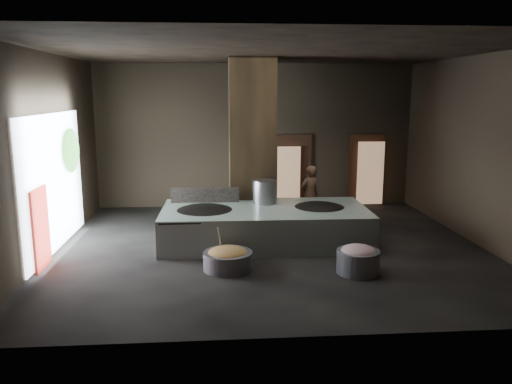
{
  "coord_description": "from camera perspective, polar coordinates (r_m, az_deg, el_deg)",
  "views": [
    {
      "loc": [
        -1.21,
        -11.35,
        3.6
      ],
      "look_at": [
        -0.3,
        0.43,
        1.25
      ],
      "focal_mm": 35.0,
      "sensor_mm": 36.0,
      "label": 1
    }
  ],
  "objects": [
    {
      "name": "doorway_far",
      "position": [
        16.7,
        12.4,
        2.39
      ],
      "size": [
        1.18,
        0.08,
        2.38
      ],
      "primitive_type": "cube",
      "color": "black",
      "rests_on": "ground"
    },
    {
      "name": "meat_fill",
      "position": [
        10.36,
        11.62,
        -6.7
      ],
      "size": [
        0.72,
        0.72,
        0.28
      ],
      "primitive_type": "ellipsoid",
      "color": "#B86E77",
      "rests_on": "meat_basin"
    },
    {
      "name": "wok_left_rim",
      "position": [
        11.99,
        -5.89,
        -2.21
      ],
      "size": [
        1.59,
        1.59,
        0.05
      ],
      "primitive_type": "cylinder",
      "color": "black",
      "rests_on": "hearth_platform"
    },
    {
      "name": "tree_silhouette",
      "position": [
        13.23,
        -20.4,
        4.48
      ],
      "size": [
        0.28,
        1.1,
        1.1
      ],
      "primitive_type": "ellipsoid",
      "color": "#194714",
      "rests_on": "left_opening"
    },
    {
      "name": "veg_fill",
      "position": [
        10.39,
        -3.25,
        -7.0
      ],
      "size": [
        0.84,
        0.84,
        0.26
      ],
      "primitive_type": "ellipsoid",
      "color": "olive",
      "rests_on": "veg_basin"
    },
    {
      "name": "pavilion_sliver",
      "position": [
        11.23,
        -23.38,
        -3.87
      ],
      "size": [
        0.05,
        0.9,
        1.7
      ],
      "primitive_type": "cube",
      "color": "maroon",
      "rests_on": "ground"
    },
    {
      "name": "doorway_near_glow",
      "position": [
        16.05,
        3.77,
        2.1
      ],
      "size": [
        0.74,
        0.04,
        1.75
      ],
      "primitive_type": "cube",
      "color": "#8C6647",
      "rests_on": "ground"
    },
    {
      "name": "floor",
      "position": [
        11.98,
        1.62,
        -6.49
      ],
      "size": [
        10.0,
        9.0,
        0.1
      ],
      "primitive_type": "cube",
      "color": "black",
      "rests_on": "ground"
    },
    {
      "name": "veg_basin",
      "position": [
        10.44,
        -3.24,
        -7.84
      ],
      "size": [
        1.18,
        1.18,
        0.38
      ],
      "primitive_type": "cylinder",
      "rotation": [
        0.0,
        0.0,
        0.17
      ],
      "color": "slate",
      "rests_on": "ground"
    },
    {
      "name": "back_wall",
      "position": [
        16.0,
        -0.05,
        6.42
      ],
      "size": [
        10.0,
        0.1,
        4.5
      ],
      "primitive_type": "cube",
      "color": "black",
      "rests_on": "ground"
    },
    {
      "name": "meat_basin",
      "position": [
        10.42,
        11.57,
        -7.8
      ],
      "size": [
        0.89,
        0.89,
        0.48
      ],
      "primitive_type": "cylinder",
      "rotation": [
        0.0,
        0.0,
        0.03
      ],
      "color": "slate",
      "rests_on": "ground"
    },
    {
      "name": "ceiling",
      "position": [
        11.45,
        1.75,
        16.01
      ],
      "size": [
        10.0,
        9.0,
        0.1
      ],
      "primitive_type": "cube",
      "color": "black",
      "rests_on": "back_wall"
    },
    {
      "name": "doorway_near",
      "position": [
        16.17,
        4.22,
        2.34
      ],
      "size": [
        1.18,
        0.08,
        2.38
      ],
      "primitive_type": "cube",
      "color": "black",
      "rests_on": "ground"
    },
    {
      "name": "splash_guard",
      "position": [
        12.73,
        -5.83,
        -0.45
      ],
      "size": [
        1.72,
        0.09,
        0.43
      ],
      "primitive_type": "cube",
      "rotation": [
        0.0,
        0.0,
        -0.01
      ],
      "color": "black",
      "rests_on": "hearth_platform"
    },
    {
      "name": "hearth_platform",
      "position": [
        12.18,
        1.0,
        -3.82
      ],
      "size": [
        4.99,
        2.44,
        0.86
      ],
      "primitive_type": "cube",
      "rotation": [
        0.0,
        0.0,
        -0.01
      ],
      "color": "#AEC1B2",
      "rests_on": "ground"
    },
    {
      "name": "stock_pot",
      "position": [
        12.56,
        1.0,
        -0.08
      ],
      "size": [
        0.6,
        0.6,
        0.65
      ],
      "primitive_type": "cylinder",
      "color": "#929598",
      "rests_on": "hearth_platform"
    },
    {
      "name": "front_wall",
      "position": [
        7.03,
        5.59,
        0.12
      ],
      "size": [
        10.0,
        0.1,
        4.5
      ],
      "primitive_type": "cube",
      "color": "black",
      "rests_on": "ground"
    },
    {
      "name": "left_opening",
      "position": [
        12.3,
        -22.04,
        1.07
      ],
      "size": [
        0.04,
        4.2,
        3.1
      ],
      "primitive_type": "cube",
      "color": "white",
      "rests_on": "ground"
    },
    {
      "name": "wok_left",
      "position": [
        12.01,
        -5.89,
        -2.53
      ],
      "size": [
        1.56,
        1.56,
        0.43
      ],
      "primitive_type": "ellipsoid",
      "color": "black",
      "rests_on": "hearth_platform"
    },
    {
      "name": "wok_right_rim",
      "position": [
        12.33,
        7.24,
        -1.86
      ],
      "size": [
        1.49,
        1.49,
        0.05
      ],
      "primitive_type": "cylinder",
      "color": "black",
      "rests_on": "hearth_platform"
    },
    {
      "name": "left_wall",
      "position": [
        12.05,
        -23.0,
        3.93
      ],
      "size": [
        0.1,
        9.0,
        4.5
      ],
      "primitive_type": "cube",
      "color": "black",
      "rests_on": "ground"
    },
    {
      "name": "ladle",
      "position": [
        10.47,
        -4.1,
        -5.71
      ],
      "size": [
        0.13,
        0.4,
        0.73
      ],
      "primitive_type": "cylinder",
      "rotation": [
        0.49,
        0.0,
        -0.26
      ],
      "color": "#929598",
      "rests_on": "veg_basin"
    },
    {
      "name": "right_wall",
      "position": [
        13.03,
        24.42,
        4.31
      ],
      "size": [
        0.1,
        9.0,
        4.5
      ],
      "primitive_type": "cube",
      "color": "black",
      "rests_on": "ground"
    },
    {
      "name": "platform_cap",
      "position": [
        12.09,
        1.0,
        -2.06
      ],
      "size": [
        4.84,
        2.33,
        0.03
      ],
      "primitive_type": "cube",
      "color": "black",
      "rests_on": "hearth_platform"
    },
    {
      "name": "doorway_far_glow",
      "position": [
        16.55,
        12.94,
        2.11
      ],
      "size": [
        0.86,
        0.04,
        2.04
      ],
      "primitive_type": "cube",
      "color": "#8C6647",
      "rests_on": "ground"
    },
    {
      "name": "wok_right",
      "position": [
        12.35,
        7.23,
        -2.18
      ],
      "size": [
        1.45,
        1.45,
        0.41
      ],
      "primitive_type": "ellipsoid",
      "color": "black",
      "rests_on": "hearth_platform"
    },
    {
      "name": "pillar",
      "position": [
        13.35,
        -0.47,
        5.45
      ],
      "size": [
        1.2,
        1.2,
        4.5
      ],
      "primitive_type": "cube",
      "color": "black",
      "rests_on": "ground"
    },
    {
      "name": "cook",
      "position": [
        14.0,
        6.18,
        -0.28
      ],
      "size": [
        0.7,
        0.59,
        1.63
      ],
      "primitive_type": "imported",
      "rotation": [
        0.0,
        0.0,
        3.54
      ],
      "color": "brown",
      "rests_on": "ground"
    }
  ]
}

